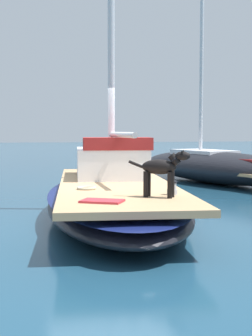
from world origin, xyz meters
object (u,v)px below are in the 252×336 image
object	(u,v)px
moored_boat_starboard_side	(215,166)
sailboat_main	(115,200)
deck_winch	(172,188)
coiled_rope	(86,188)
deck_towel	(102,201)
dog_black	(162,169)

from	to	relation	value
moored_boat_starboard_side	sailboat_main	bearing A→B (deg)	-127.57
deck_winch	moored_boat_starboard_side	distance (m)	8.19
coiled_rope	deck_towel	world-z (taller)	coiled_rope
deck_winch	deck_towel	xyz separation A→B (m)	(-1.17, -0.55, -0.08)
deck_towel	sailboat_main	bearing A→B (deg)	75.48
sailboat_main	coiled_rope	size ratio (longest dim) A/B	22.99
dog_black	coiled_rope	bearing A→B (deg)	128.66
dog_black	coiled_rope	distance (m)	1.59
deck_winch	deck_towel	size ratio (longest dim) A/B	0.38
coiled_rope	moored_boat_starboard_side	xyz separation A→B (m)	(4.84, 6.37, -0.15)
deck_towel	coiled_rope	bearing A→B (deg)	91.08
sailboat_main	moored_boat_starboard_side	world-z (taller)	moored_boat_starboard_side
moored_boat_starboard_side	dog_black	bearing A→B (deg)	-117.15
sailboat_main	deck_winch	size ratio (longest dim) A/B	35.47
coiled_rope	moored_boat_starboard_side	world-z (taller)	moored_boat_starboard_side
sailboat_main	coiled_rope	distance (m)	1.19
deck_winch	moored_boat_starboard_side	size ratio (longest dim) A/B	0.03
sailboat_main	moored_boat_starboard_side	distance (m)	6.87
sailboat_main	deck_winch	distance (m)	2.00
dog_black	deck_winch	distance (m)	0.47
sailboat_main	moored_boat_starboard_side	xyz separation A→B (m)	(4.19, 5.44, 0.20)
sailboat_main	deck_towel	distance (m)	2.54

